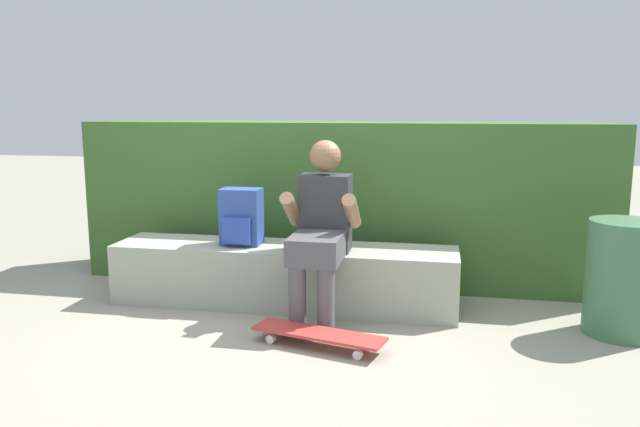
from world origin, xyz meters
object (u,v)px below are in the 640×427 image
(bench_main, at_px, (284,275))
(backpack_on_bench, at_px, (241,218))
(skateboard_near_person, at_px, (319,334))
(trash_bin, at_px, (623,278))
(person_skater, at_px, (321,225))

(bench_main, xyz_separation_m, backpack_on_bench, (-0.31, -0.01, 0.41))
(skateboard_near_person, bearing_deg, bench_main, 118.40)
(bench_main, height_order, backpack_on_bench, backpack_on_bench)
(bench_main, relative_size, trash_bin, 3.39)
(skateboard_near_person, bearing_deg, backpack_on_bench, 134.21)
(trash_bin, bearing_deg, bench_main, 175.73)
(bench_main, xyz_separation_m, person_skater, (0.31, -0.22, 0.42))
(backpack_on_bench, bearing_deg, skateboard_near_person, -45.79)
(backpack_on_bench, bearing_deg, person_skater, -18.78)
(bench_main, relative_size, person_skater, 2.06)
(person_skater, xyz_separation_m, trash_bin, (1.88, 0.06, -0.27))
(bench_main, bearing_deg, person_skater, -35.13)
(skateboard_near_person, distance_m, trash_bin, 1.90)
(person_skater, height_order, backpack_on_bench, person_skater)
(skateboard_near_person, bearing_deg, person_skater, 99.14)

